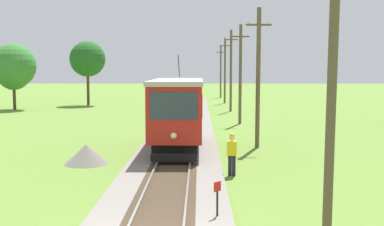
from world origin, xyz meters
TOP-DOWN VIEW (x-y plane):
  - red_tram at (0.00, 13.81)m, footprint 2.60×8.54m
  - utility_pole_foreground at (4.37, 0.58)m, footprint 1.40×0.48m
  - utility_pole_near_tram at (4.37, 15.37)m, footprint 1.40×0.45m
  - utility_pole_mid at (4.37, 26.92)m, footprint 1.40×0.47m
  - utility_pole_far at (4.37, 38.23)m, footprint 1.40×0.41m
  - utility_pole_distant at (4.37, 49.76)m, footprint 1.40×0.53m
  - utility_pole_horizon at (4.37, 61.53)m, footprint 1.40×0.47m
  - trackside_signal_marker at (1.64, 2.25)m, footprint 0.21×0.21m
  - gravel_pile at (-4.09, 10.62)m, footprint 2.03×2.03m
  - track_worker at (2.47, 8.21)m, footprint 0.42×0.31m
  - tree_left_near at (-18.66, 40.02)m, footprint 3.45×3.45m
  - tree_right_near at (-12.17, 46.28)m, footprint 4.22×4.22m
  - tree_left_far at (-18.63, 39.94)m, footprint 4.74×4.74m

SIDE VIEW (x-z plane):
  - gravel_pile at x=-4.09m, z-range 0.00..0.92m
  - trackside_signal_marker at x=1.64m, z-range 0.08..1.26m
  - track_worker at x=2.47m, z-range 0.09..1.88m
  - red_tram at x=0.00m, z-range -0.20..4.59m
  - utility_pole_foreground at x=4.37m, z-range 0.10..7.31m
  - tree_left_near at x=-18.66m, z-range 1.03..6.58m
  - utility_pole_near_tram at x=4.37m, z-range 0.10..7.79m
  - utility_pole_horizon at x=4.37m, z-range 0.10..7.85m
  - utility_pole_mid at x=4.37m, z-range 0.10..7.93m
  - utility_pole_distant at x=4.37m, z-range 0.10..8.33m
  - utility_pole_far at x=4.37m, z-range 0.10..8.42m
  - tree_left_far at x=-18.63m, z-range 1.15..8.19m
  - tree_right_near at x=-12.17m, z-range 1.69..9.33m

